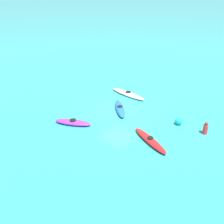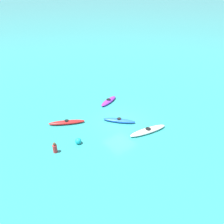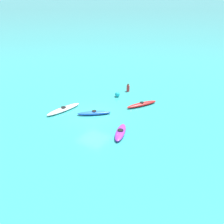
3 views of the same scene
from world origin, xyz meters
The scene contains 7 objects.
ground_plane centered at (0.00, 0.00, 0.00)m, with size 600.00×600.00×0.00m, color teal.
kayak_white centered at (-0.81, 2.76, 0.16)m, with size 3.60×1.34×0.37m.
kayak_purple centered at (-1.47, -3.68, 0.16)m, with size 2.70×1.60×0.37m.
kayak_blue centered at (0.10, -0.01, 0.16)m, with size 2.40×2.66×0.37m.
kayak_red centered at (4.04, -2.65, 0.16)m, with size 3.11×2.05×0.37m.
buoy_cyan centered at (4.68, 0.48, 0.25)m, with size 0.50×0.50×0.50m, color #19B7C6.
person_near_shore centered at (6.58, 0.32, 0.39)m, with size 0.42×0.42×0.88m.
Camera 2 is at (11.34, 13.42, 11.18)m, focal length 36.31 mm.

